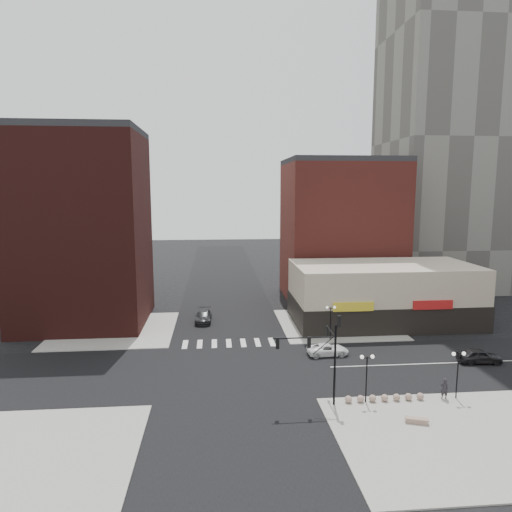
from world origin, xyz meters
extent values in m
plane|color=black|center=(0.00, 0.00, 0.00)|extent=(240.00, 240.00, 0.00)
cube|color=black|center=(0.00, 0.00, 0.01)|extent=(200.00, 14.00, 0.02)
cube|color=black|center=(0.00, 0.00, 0.01)|extent=(14.00, 200.00, 0.02)
cube|color=gray|center=(-14.50, 14.50, 0.06)|extent=(15.00, 15.00, 0.12)
cube|color=gray|center=(14.50, 14.50, 0.06)|extent=(15.00, 15.00, 0.12)
cube|color=gray|center=(16.00, -14.00, 0.06)|extent=(18.00, 14.00, 0.12)
cube|color=gray|center=(-14.50, -14.50, 0.06)|extent=(15.00, 15.00, 0.12)
cube|color=#3D1613|center=(-19.00, 18.50, 12.50)|extent=(16.00, 15.00, 25.00)
cube|color=#3D1613|center=(-32.00, 34.00, 6.00)|extent=(20.00, 18.00, 12.00)
cube|color=maroon|center=(19.00, 29.50, 11.00)|extent=(18.00, 15.00, 22.00)
cube|color=#47443F|center=(40.00, 38.00, 45.00)|extent=(20.00, 20.00, 90.00)
cube|color=#47443F|center=(60.00, 56.00, 41.00)|extent=(18.00, 18.00, 82.00)
cube|color=#B4A48F|center=(21.00, 15.00, 4.00)|extent=(24.00, 12.00, 8.00)
cube|color=black|center=(21.00, 15.00, 1.70)|extent=(24.20, 12.20, 3.40)
cylinder|color=black|center=(8.20, -8.20, 3.50)|extent=(0.18, 0.18, 7.00)
cylinder|color=black|center=(5.60, -8.20, 6.00)|extent=(5.20, 0.11, 0.11)
cylinder|color=black|center=(7.20, -8.20, 5.30)|extent=(1.72, 0.06, 1.46)
cylinder|color=black|center=(8.20, -6.70, 6.00)|extent=(0.11, 3.00, 0.11)
cube|color=black|center=(3.40, -8.20, 5.60)|extent=(0.28, 0.18, 0.95)
sphere|color=red|center=(3.40, -8.20, 5.90)|extent=(0.16, 0.16, 0.16)
cube|color=black|center=(6.00, -8.20, 5.60)|extent=(0.28, 0.18, 0.95)
sphere|color=red|center=(6.00, -8.20, 5.90)|extent=(0.16, 0.16, 0.16)
cube|color=black|center=(8.20, -5.40, 5.60)|extent=(0.18, 0.28, 0.95)
sphere|color=red|center=(8.20, -5.40, 5.90)|extent=(0.16, 0.16, 0.16)
cube|color=black|center=(8.45, -8.20, 7.30)|extent=(0.28, 0.18, 0.95)
sphere|color=red|center=(8.45, -8.20, 7.60)|extent=(0.16, 0.16, 0.16)
cylinder|color=black|center=(11.00, -8.00, 2.12)|extent=(0.11, 0.11, 4.00)
cylinder|color=black|center=(11.00, -8.00, 4.02)|extent=(0.90, 0.06, 0.06)
sphere|color=white|center=(10.55, -8.00, 4.12)|extent=(0.32, 0.32, 0.32)
sphere|color=white|center=(11.45, -8.00, 4.12)|extent=(0.32, 0.32, 0.32)
cylinder|color=black|center=(19.00, -8.00, 2.12)|extent=(0.11, 0.11, 4.00)
cylinder|color=black|center=(19.00, -8.00, 4.02)|extent=(0.90, 0.06, 0.06)
sphere|color=white|center=(18.55, -8.00, 4.12)|extent=(0.32, 0.32, 0.32)
sphere|color=white|center=(19.45, -8.00, 4.12)|extent=(0.32, 0.32, 0.32)
cylinder|color=black|center=(12.00, 8.00, 2.12)|extent=(0.11, 0.11, 4.00)
cylinder|color=black|center=(12.00, 8.00, 4.02)|extent=(0.90, 0.06, 0.06)
sphere|color=white|center=(11.55, 8.00, 4.12)|extent=(0.32, 0.32, 0.32)
sphere|color=white|center=(12.45, 8.00, 4.12)|extent=(0.32, 0.32, 0.32)
sphere|color=gray|center=(9.50, -8.00, 0.42)|extent=(0.60, 0.60, 0.60)
sphere|color=gray|center=(10.55, -8.00, 0.42)|extent=(0.60, 0.60, 0.60)
sphere|color=gray|center=(11.60, -8.00, 0.42)|extent=(0.60, 0.60, 0.60)
sphere|color=gray|center=(12.65, -8.00, 0.42)|extent=(0.60, 0.60, 0.60)
sphere|color=gray|center=(13.70, -8.00, 0.42)|extent=(0.60, 0.60, 0.60)
sphere|color=gray|center=(14.75, -8.00, 0.42)|extent=(0.60, 0.60, 0.60)
sphere|color=gray|center=(15.80, -8.00, 0.42)|extent=(0.60, 0.60, 0.60)
imported|color=white|center=(10.56, 3.41, 0.63)|extent=(4.62, 2.34, 1.25)
imported|color=black|center=(25.77, -0.23, 0.75)|extent=(4.58, 2.20, 1.51)
imported|color=black|center=(-3.28, 17.25, 0.76)|extent=(2.32, 5.30, 1.52)
imported|color=black|center=(17.90, -8.00, 1.04)|extent=(0.70, 0.48, 1.84)
cube|color=gray|center=(13.78, -11.78, 0.27)|extent=(1.61, 0.92, 0.29)
cube|color=gray|center=(13.78, -11.78, 0.47)|extent=(1.83, 1.08, 0.12)
camera|label=1|loc=(-1.51, -43.42, 18.01)|focal=32.00mm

